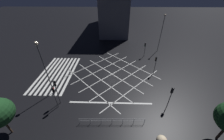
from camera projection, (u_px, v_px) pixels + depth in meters
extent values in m
plane|color=black|center=(112.00, 74.00, 26.84)|extent=(200.00, 200.00, 0.00)
cube|color=silver|center=(72.00, 73.00, 27.04)|extent=(13.44, 0.50, 0.01)
cube|color=silver|center=(68.00, 73.00, 27.07)|extent=(13.44, 0.50, 0.01)
cube|color=silver|center=(63.00, 73.00, 27.09)|extent=(13.44, 0.50, 0.01)
cube|color=silver|center=(59.00, 73.00, 27.11)|extent=(13.44, 0.50, 0.01)
cube|color=silver|center=(55.00, 73.00, 27.13)|extent=(13.44, 0.50, 0.01)
cube|color=silver|center=(51.00, 73.00, 27.15)|extent=(13.44, 0.50, 0.01)
cube|color=silver|center=(47.00, 73.00, 27.17)|extent=(13.44, 0.50, 0.01)
cube|color=silver|center=(43.00, 73.00, 27.19)|extent=(13.44, 0.50, 0.01)
cube|color=silver|center=(89.00, 87.00, 23.45)|extent=(11.71, 11.71, 0.01)
cube|color=silver|center=(95.00, 64.00, 30.42)|extent=(11.71, 11.71, 0.01)
cube|color=silver|center=(101.00, 80.00, 25.14)|extent=(11.71, 11.71, 0.01)
cube|color=silver|center=(103.00, 68.00, 28.63)|extent=(11.71, 11.71, 0.01)
cube|color=silver|center=(112.00, 74.00, 26.84)|extent=(11.71, 11.71, 0.01)
cube|color=silver|center=(112.00, 74.00, 26.84)|extent=(11.71, 11.71, 0.01)
cube|color=silver|center=(121.00, 69.00, 28.53)|extent=(11.71, 11.71, 0.01)
cube|color=silver|center=(122.00, 80.00, 25.04)|extent=(11.71, 11.71, 0.01)
cube|color=silver|center=(130.00, 64.00, 30.22)|extent=(11.71, 11.71, 0.01)
cube|color=silver|center=(134.00, 88.00, 23.25)|extent=(11.71, 11.71, 0.01)
cube|color=silver|center=(111.00, 103.00, 20.26)|extent=(0.30, 13.44, 0.01)
cube|color=slate|center=(115.00, 0.00, 51.12)|extent=(33.27, 10.00, 21.49)
cube|color=black|center=(106.00, 16.00, 68.38)|extent=(1.40, 0.06, 1.80)
cube|color=black|center=(105.00, 17.00, 65.32)|extent=(1.40, 0.06, 1.80)
cube|color=black|center=(104.00, 19.00, 62.27)|extent=(1.40, 0.06, 1.80)
cube|color=beige|center=(104.00, 20.00, 59.22)|extent=(1.40, 0.06, 1.80)
cube|color=black|center=(103.00, 22.00, 56.16)|extent=(1.40, 0.06, 1.80)
cube|color=beige|center=(102.00, 24.00, 53.11)|extent=(1.40, 0.06, 1.80)
cube|color=black|center=(102.00, 27.00, 50.06)|extent=(1.40, 0.06, 1.80)
cube|color=beige|center=(101.00, 29.00, 47.00)|extent=(1.40, 0.06, 1.80)
cube|color=beige|center=(100.00, 33.00, 43.95)|extent=(1.40, 0.06, 1.80)
cube|color=beige|center=(105.00, 8.00, 66.29)|extent=(1.40, 0.06, 1.80)
cube|color=black|center=(105.00, 9.00, 63.24)|extent=(1.40, 0.06, 1.80)
cube|color=beige|center=(104.00, 10.00, 60.19)|extent=(1.40, 0.06, 1.80)
cube|color=beige|center=(104.00, 12.00, 57.13)|extent=(1.40, 0.06, 1.80)
cube|color=black|center=(103.00, 13.00, 54.08)|extent=(1.40, 0.06, 1.80)
cube|color=black|center=(102.00, 15.00, 51.03)|extent=(1.40, 0.06, 1.80)
cube|color=beige|center=(101.00, 17.00, 47.97)|extent=(1.40, 0.06, 1.80)
cube|color=beige|center=(100.00, 19.00, 44.92)|extent=(1.40, 0.06, 1.80)
cube|color=beige|center=(99.00, 22.00, 41.87)|extent=(1.40, 0.06, 1.80)
cube|color=beige|center=(105.00, 0.00, 64.21)|extent=(1.40, 0.06, 1.80)
cube|color=black|center=(105.00, 1.00, 61.16)|extent=(1.40, 0.06, 1.80)
cube|color=black|center=(104.00, 2.00, 58.10)|extent=(1.40, 0.06, 1.80)
cube|color=black|center=(103.00, 3.00, 55.05)|extent=(1.40, 0.06, 1.80)
cube|color=black|center=(102.00, 4.00, 52.00)|extent=(1.40, 0.06, 1.80)
cube|color=beige|center=(102.00, 5.00, 48.94)|extent=(1.40, 0.06, 1.80)
cube|color=black|center=(101.00, 6.00, 45.89)|extent=(1.40, 0.06, 1.80)
cube|color=beige|center=(100.00, 8.00, 42.84)|extent=(1.40, 0.06, 1.80)
cube|color=black|center=(98.00, 10.00, 39.78)|extent=(1.40, 0.06, 1.80)
cylinder|color=#424244|center=(57.00, 93.00, 19.03)|extent=(0.11, 0.11, 4.49)
cube|color=black|center=(55.00, 83.00, 18.16)|extent=(0.16, 0.28, 0.90)
sphere|color=black|center=(54.00, 81.00, 18.08)|extent=(0.18, 0.18, 0.18)
sphere|color=orange|center=(55.00, 83.00, 18.25)|extent=(0.18, 0.18, 0.18)
sphere|color=black|center=(55.00, 84.00, 18.42)|extent=(0.18, 0.18, 0.18)
cube|color=black|center=(54.00, 84.00, 18.08)|extent=(0.02, 0.36, 0.98)
cylinder|color=#424244|center=(145.00, 50.00, 32.37)|extent=(0.11, 0.11, 3.84)
cube|color=black|center=(145.00, 45.00, 31.57)|extent=(0.28, 0.16, 0.90)
sphere|color=black|center=(145.00, 44.00, 31.40)|extent=(0.18, 0.18, 0.18)
sphere|color=black|center=(145.00, 45.00, 31.57)|extent=(0.18, 0.18, 0.18)
sphere|color=green|center=(144.00, 46.00, 31.74)|extent=(0.18, 0.18, 0.18)
cube|color=black|center=(145.00, 45.00, 31.57)|extent=(0.36, 0.02, 0.98)
cylinder|color=#424244|center=(170.00, 98.00, 18.58)|extent=(0.11, 0.11, 3.85)
cube|color=black|center=(172.00, 90.00, 17.89)|extent=(0.16, 0.28, 0.90)
sphere|color=black|center=(172.00, 88.00, 17.81)|extent=(0.18, 0.18, 0.18)
sphere|color=orange|center=(172.00, 90.00, 17.98)|extent=(0.18, 0.18, 0.18)
sphere|color=black|center=(171.00, 91.00, 18.15)|extent=(0.18, 0.18, 0.18)
cube|color=black|center=(172.00, 91.00, 17.82)|extent=(0.02, 0.36, 0.98)
cylinder|color=#424244|center=(55.00, 97.00, 18.49)|extent=(0.11, 0.11, 4.08)
cube|color=black|center=(53.00, 90.00, 17.62)|extent=(0.28, 0.16, 0.90)
sphere|color=red|center=(54.00, 88.00, 17.45)|extent=(0.18, 0.18, 0.18)
sphere|color=black|center=(54.00, 90.00, 17.62)|extent=(0.18, 0.18, 0.18)
sphere|color=black|center=(55.00, 91.00, 17.78)|extent=(0.18, 0.18, 0.18)
cube|color=black|center=(53.00, 90.00, 17.62)|extent=(0.36, 0.02, 0.98)
cylinder|color=#424244|center=(155.00, 66.00, 25.88)|extent=(0.11, 0.11, 4.05)
cube|color=black|center=(156.00, 59.00, 25.03)|extent=(0.28, 0.16, 0.90)
sphere|color=black|center=(156.00, 58.00, 24.86)|extent=(0.18, 0.18, 0.18)
sphere|color=orange|center=(155.00, 59.00, 25.03)|extent=(0.18, 0.18, 0.18)
sphere|color=black|center=(155.00, 60.00, 25.20)|extent=(0.18, 0.18, 0.18)
cube|color=black|center=(156.00, 59.00, 25.02)|extent=(0.36, 0.02, 0.98)
cylinder|color=#424244|center=(161.00, 35.00, 33.62)|extent=(0.14, 0.14, 9.53)
sphere|color=#F9E0B2|center=(165.00, 15.00, 30.85)|extent=(0.51, 0.51, 0.51)
cylinder|color=#424244|center=(46.00, 72.00, 19.65)|extent=(0.14, 0.14, 9.11)
sphere|color=#F9E0B2|center=(36.00, 43.00, 17.00)|extent=(0.54, 0.54, 0.54)
cylinder|color=#473323|center=(222.00, 132.00, 14.83)|extent=(0.28, 0.28, 2.70)
cylinder|color=#473323|center=(8.00, 126.00, 15.50)|extent=(0.21, 0.21, 2.62)
cylinder|color=#9EA0A5|center=(79.00, 121.00, 16.97)|extent=(0.05, 0.05, 1.05)
cylinder|color=#9EA0A5|center=(90.00, 121.00, 16.97)|extent=(0.05, 0.05, 1.05)
cylinder|color=#9EA0A5|center=(101.00, 121.00, 16.97)|extent=(0.05, 0.05, 1.05)
cylinder|color=#9EA0A5|center=(112.00, 121.00, 16.97)|extent=(0.05, 0.05, 1.05)
cylinder|color=#9EA0A5|center=(123.00, 121.00, 16.97)|extent=(0.05, 0.05, 1.05)
cylinder|color=#9EA0A5|center=(134.00, 121.00, 16.97)|extent=(0.05, 0.05, 1.05)
cylinder|color=#9EA0A5|center=(145.00, 121.00, 16.97)|extent=(0.05, 0.05, 1.05)
cylinder|color=#9EA0A5|center=(112.00, 119.00, 16.69)|extent=(0.29, 8.87, 0.04)
cylinder|color=#9EA0A5|center=(112.00, 121.00, 16.94)|extent=(0.29, 8.87, 0.04)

